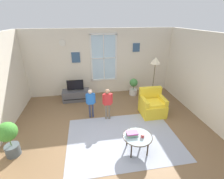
{
  "coord_description": "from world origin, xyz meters",
  "views": [
    {
      "loc": [
        -0.63,
        -3.39,
        3.03
      ],
      "look_at": [
        0.07,
        0.75,
        1.15
      ],
      "focal_mm": 26.04,
      "sensor_mm": 36.0,
      "label": 1
    }
  ],
  "objects_px": {
    "book_stack": "(132,134)",
    "cup": "(143,136)",
    "person_blue_shirt": "(91,100)",
    "armchair": "(152,105)",
    "potted_plant_corner": "(9,137)",
    "potted_plant_by_window": "(133,86)",
    "coffee_table": "(137,137)",
    "tv_stand": "(76,95)",
    "television": "(75,85)",
    "remote_near_books": "(136,133)",
    "floor_lamp": "(155,66)",
    "person_red_shirt": "(108,101)"
  },
  "relations": [
    {
      "from": "book_stack",
      "to": "cup",
      "type": "relative_size",
      "value": 3.05
    },
    {
      "from": "cup",
      "to": "person_blue_shirt",
      "type": "distance_m",
      "value": 2.04
    },
    {
      "from": "armchair",
      "to": "potted_plant_corner",
      "type": "relative_size",
      "value": 0.97
    },
    {
      "from": "cup",
      "to": "potted_plant_corner",
      "type": "height_order",
      "value": "potted_plant_corner"
    },
    {
      "from": "potted_plant_corner",
      "to": "potted_plant_by_window",
      "type": "bearing_deg",
      "value": 35.79
    },
    {
      "from": "coffee_table",
      "to": "tv_stand",
      "type": "bearing_deg",
      "value": 117.62
    },
    {
      "from": "television",
      "to": "book_stack",
      "type": "bearing_deg",
      "value": -63.82
    },
    {
      "from": "armchair",
      "to": "cup",
      "type": "xyz_separation_m",
      "value": [
        -0.9,
        -1.59,
        0.16
      ]
    },
    {
      "from": "tv_stand",
      "to": "potted_plant_by_window",
      "type": "height_order",
      "value": "potted_plant_by_window"
    },
    {
      "from": "remote_near_books",
      "to": "cup",
      "type": "bearing_deg",
      "value": -57.77
    },
    {
      "from": "tv_stand",
      "to": "cup",
      "type": "height_order",
      "value": "cup"
    },
    {
      "from": "tv_stand",
      "to": "coffee_table",
      "type": "xyz_separation_m",
      "value": [
        1.54,
        -2.95,
        0.2
      ]
    },
    {
      "from": "person_blue_shirt",
      "to": "floor_lamp",
      "type": "xyz_separation_m",
      "value": [
        2.29,
        0.56,
        0.87
      ]
    },
    {
      "from": "floor_lamp",
      "to": "cup",
      "type": "bearing_deg",
      "value": -117.29
    },
    {
      "from": "potted_plant_corner",
      "to": "floor_lamp",
      "type": "distance_m",
      "value": 4.7
    },
    {
      "from": "person_red_shirt",
      "to": "potted_plant_corner",
      "type": "distance_m",
      "value": 2.68
    },
    {
      "from": "book_stack",
      "to": "cup",
      "type": "xyz_separation_m",
      "value": [
        0.22,
        -0.1,
        -0.0
      ]
    },
    {
      "from": "floor_lamp",
      "to": "remote_near_books",
      "type": "bearing_deg",
      "value": -121.41
    },
    {
      "from": "book_stack",
      "to": "floor_lamp",
      "type": "bearing_deg",
      "value": 57.26
    },
    {
      "from": "remote_near_books",
      "to": "person_red_shirt",
      "type": "relative_size",
      "value": 0.13
    },
    {
      "from": "potted_plant_by_window",
      "to": "person_blue_shirt",
      "type": "bearing_deg",
      "value": -142.09
    },
    {
      "from": "coffee_table",
      "to": "floor_lamp",
      "type": "distance_m",
      "value": 2.76
    },
    {
      "from": "tv_stand",
      "to": "coffee_table",
      "type": "relative_size",
      "value": 1.46
    },
    {
      "from": "remote_near_books",
      "to": "potted_plant_corner",
      "type": "bearing_deg",
      "value": 175.31
    },
    {
      "from": "television",
      "to": "armchair",
      "type": "bearing_deg",
      "value": -29.0
    },
    {
      "from": "potted_plant_by_window",
      "to": "book_stack",
      "type": "bearing_deg",
      "value": -107.11
    },
    {
      "from": "television",
      "to": "person_blue_shirt",
      "type": "xyz_separation_m",
      "value": [
        0.52,
        -1.3,
        -0.02
      ]
    },
    {
      "from": "television",
      "to": "book_stack",
      "type": "distance_m",
      "value": 3.23
    },
    {
      "from": "coffee_table",
      "to": "book_stack",
      "type": "bearing_deg",
      "value": 157.26
    },
    {
      "from": "television",
      "to": "floor_lamp",
      "type": "height_order",
      "value": "floor_lamp"
    },
    {
      "from": "tv_stand",
      "to": "floor_lamp",
      "type": "xyz_separation_m",
      "value": [
        2.81,
        -0.75,
        1.28
      ]
    },
    {
      "from": "armchair",
      "to": "cup",
      "type": "relative_size",
      "value": 9.74
    },
    {
      "from": "armchair",
      "to": "potted_plant_by_window",
      "type": "bearing_deg",
      "value": 97.21
    },
    {
      "from": "television",
      "to": "armchair",
      "type": "distance_m",
      "value": 2.93
    },
    {
      "from": "cup",
      "to": "remote_near_books",
      "type": "xyz_separation_m",
      "value": [
        -0.11,
        0.17,
        -0.03
      ]
    },
    {
      "from": "coffee_table",
      "to": "person_red_shirt",
      "type": "xyz_separation_m",
      "value": [
        -0.51,
        1.47,
        0.25
      ]
    },
    {
      "from": "potted_plant_corner",
      "to": "person_blue_shirt",
      "type": "bearing_deg",
      "value": 33.68
    },
    {
      "from": "tv_stand",
      "to": "television",
      "type": "distance_m",
      "value": 0.44
    },
    {
      "from": "person_red_shirt",
      "to": "potted_plant_corner",
      "type": "xyz_separation_m",
      "value": [
        -2.44,
        -1.11,
        -0.12
      ]
    },
    {
      "from": "coffee_table",
      "to": "person_red_shirt",
      "type": "bearing_deg",
      "value": 109.15
    },
    {
      "from": "television",
      "to": "person_red_shirt",
      "type": "bearing_deg",
      "value": -55.04
    },
    {
      "from": "potted_plant_by_window",
      "to": "remote_near_books",
      "type": "bearing_deg",
      "value": -105.48
    },
    {
      "from": "television",
      "to": "floor_lamp",
      "type": "distance_m",
      "value": 3.03
    },
    {
      "from": "remote_near_books",
      "to": "television",
      "type": "bearing_deg",
      "value": 118.55
    },
    {
      "from": "coffee_table",
      "to": "person_blue_shirt",
      "type": "xyz_separation_m",
      "value": [
        -1.02,
        1.65,
        0.22
      ]
    },
    {
      "from": "television",
      "to": "cup",
      "type": "distance_m",
      "value": 3.42
    },
    {
      "from": "person_red_shirt",
      "to": "person_blue_shirt",
      "type": "bearing_deg",
      "value": 160.76
    },
    {
      "from": "book_stack",
      "to": "potted_plant_corner",
      "type": "distance_m",
      "value": 2.85
    },
    {
      "from": "remote_near_books",
      "to": "floor_lamp",
      "type": "bearing_deg",
      "value": 58.59
    },
    {
      "from": "armchair",
      "to": "person_blue_shirt",
      "type": "relative_size",
      "value": 0.87
    }
  ]
}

